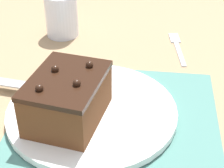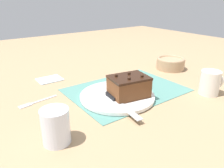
# 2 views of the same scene
# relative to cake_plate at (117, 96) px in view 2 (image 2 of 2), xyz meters

# --- Properties ---
(ground_plane) EXTENTS (3.00, 3.00, 0.00)m
(ground_plane) POSITION_rel_cake_plate_xyz_m (0.08, 0.04, -0.01)
(ground_plane) COLOR #9E7F5B
(placemat_woven) EXTENTS (0.46, 0.34, 0.00)m
(placemat_woven) POSITION_rel_cake_plate_xyz_m (0.08, 0.04, -0.01)
(placemat_woven) COLOR slate
(placemat_woven) RESTS_ON ground_plane
(cake_plate) EXTENTS (0.29, 0.29, 0.01)m
(cake_plate) POSITION_rel_cake_plate_xyz_m (0.00, 0.00, 0.00)
(cake_plate) COLOR white
(cake_plate) RESTS_ON placemat_woven
(chocolate_cake) EXTENTS (0.16, 0.13, 0.09)m
(chocolate_cake) POSITION_rel_cake_plate_xyz_m (0.03, -0.03, 0.04)
(chocolate_cake) COLOR brown
(chocolate_cake) RESTS_ON cake_plate
(serving_knife) EXTENTS (0.05, 0.22, 0.01)m
(serving_knife) POSITION_rel_cake_plate_xyz_m (-0.04, -0.05, 0.01)
(serving_knife) COLOR black
(serving_knife) RESTS_ON cake_plate
(drinking_glass) EXTENTS (0.08, 0.08, 0.10)m
(drinking_glass) POSITION_rel_cake_plate_xyz_m (-0.29, -0.12, 0.04)
(drinking_glass) COLOR white
(drinking_glass) RESTS_ON ground_plane
(small_bowl) EXTENTS (0.15, 0.15, 0.06)m
(small_bowl) POSITION_rel_cake_plate_xyz_m (0.45, 0.12, 0.02)
(small_bowl) COLOR tan
(small_bowl) RESTS_ON ground_plane
(coffee_mug) EXTENTS (0.09, 0.08, 0.10)m
(coffee_mug) POSITION_rel_cake_plate_xyz_m (0.32, -0.18, 0.04)
(coffee_mug) COLOR silver
(coffee_mug) RESTS_ON ground_plane
(folded_napkin) EXTENTS (0.11, 0.09, 0.01)m
(folded_napkin) POSITION_rel_cake_plate_xyz_m (-0.14, 0.34, -0.01)
(folded_napkin) COLOR silver
(folded_napkin) RESTS_ON ground_plane
(dessert_fork) EXTENTS (0.15, 0.04, 0.01)m
(dessert_fork) POSITION_rel_cake_plate_xyz_m (-0.27, 0.15, -0.01)
(dessert_fork) COLOR #B7BABF
(dessert_fork) RESTS_ON ground_plane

